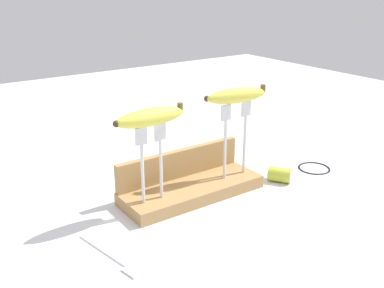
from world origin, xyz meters
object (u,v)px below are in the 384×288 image
at_px(banana_raised_right, 237,95).
at_px(fork_stand_left, 151,156).
at_px(banana_raised_left, 150,117).
at_px(banana_chunk_near, 280,175).
at_px(fork_stand_right, 235,133).
at_px(fork_fallen_near, 116,259).
at_px(wire_coil, 314,168).

bearing_deg(banana_raised_right, fork_stand_left, -180.00).
relative_size(banana_raised_left, banana_chunk_near, 2.47).
height_order(fork_stand_right, banana_chunk_near, fork_stand_right).
relative_size(banana_raised_right, banana_chunk_near, 2.43).
xyz_separation_m(fork_stand_left, fork_fallen_near, (-0.15, -0.12, -0.13)).
xyz_separation_m(fork_stand_left, banana_raised_left, (-0.00, -0.00, 0.09)).
bearing_deg(banana_raised_left, wire_coil, -4.98).
xyz_separation_m(banana_raised_left, wire_coil, (0.48, -0.04, -0.21)).
xyz_separation_m(banana_raised_left, fork_fallen_near, (-0.15, -0.12, -0.21)).
bearing_deg(fork_stand_right, banana_raised_right, 172.01).
height_order(fork_stand_left, banana_raised_right, banana_raised_right).
relative_size(banana_chunk_near, wire_coil, 0.78).
relative_size(banana_raised_right, wire_coil, 1.89).
xyz_separation_m(fork_stand_left, wire_coil, (0.48, -0.04, -0.13)).
xyz_separation_m(fork_stand_left, fork_stand_right, (0.23, 0.00, 0.01)).
bearing_deg(fork_stand_right, banana_raised_left, -180.00).
distance_m(fork_stand_right, banana_raised_left, 0.24).
height_order(fork_stand_right, wire_coil, fork_stand_right).
relative_size(fork_stand_right, banana_chunk_near, 2.73).
bearing_deg(banana_chunk_near, fork_stand_right, 157.33).
bearing_deg(banana_raised_right, wire_coil, -9.55).
relative_size(banana_raised_left, banana_raised_right, 1.02).
height_order(banana_raised_left, fork_fallen_near, banana_raised_left).
bearing_deg(banana_raised_right, fork_stand_right, -7.99).
distance_m(banana_raised_left, fork_fallen_near, 0.29).
bearing_deg(banana_raised_left, fork_stand_right, 0.00).
bearing_deg(fork_fallen_near, banana_chunk_near, 8.58).
bearing_deg(fork_stand_left, fork_stand_right, 0.00).
distance_m(fork_stand_right, fork_fallen_near, 0.42).
bearing_deg(fork_stand_left, wire_coil, -4.98).
bearing_deg(banana_chunk_near, fork_stand_left, 172.21).
xyz_separation_m(fork_stand_left, banana_chunk_near, (0.34, -0.05, -0.11)).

